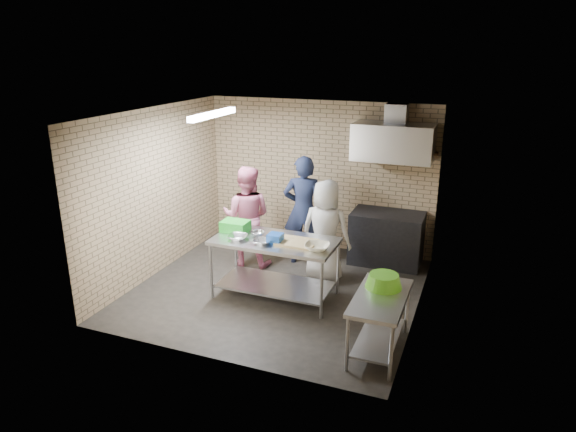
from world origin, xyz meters
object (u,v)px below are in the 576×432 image
object	(u,v)px
green_crate	(235,226)
blue_tub	(275,238)
green_basin	(384,281)
bottle_red	(398,145)
side_counter	(379,324)
bottle_green	(423,147)
woman_pink	(247,217)
man_navy	(303,210)
woman_white	(326,231)
stove	(386,238)
prep_table	(275,268)

from	to	relation	value
green_crate	blue_tub	bearing A→B (deg)	-16.35
green_basin	bottle_red	xyz separation A→B (m)	(-0.38, 2.74, 1.19)
side_counter	bottle_green	distance (m)	3.41
side_counter	bottle_green	world-z (taller)	bottle_green
woman_pink	man_navy	bearing A→B (deg)	-163.00
side_counter	green_crate	world-z (taller)	green_crate
man_navy	woman_white	world-z (taller)	man_navy
bottle_green	woman_pink	xyz separation A→B (m)	(-2.65, -1.16, -1.15)
bottle_red	woman_pink	world-z (taller)	bottle_red
blue_tub	bottle_red	xyz separation A→B (m)	(1.30, 2.19, 1.06)
green_basin	bottle_green	size ratio (longest dim) A/B	3.07
stove	green_crate	xyz separation A→B (m)	(-2.00, -1.73, 0.53)
blue_tub	woman_pink	size ratio (longest dim) A/B	0.12
stove	woman_white	distance (m)	1.33
blue_tub	bottle_red	bearing A→B (deg)	59.27
green_crate	bottle_green	size ratio (longest dim) A/B	2.68
stove	woman_white	bearing A→B (deg)	-128.27
green_crate	woman_pink	world-z (taller)	woman_pink
side_counter	man_navy	size ratio (longest dim) A/B	0.64
woman_white	blue_tub	bearing A→B (deg)	65.18
prep_table	man_navy	size ratio (longest dim) A/B	0.96
blue_tub	green_basin	distance (m)	1.77
prep_table	woman_pink	bearing A→B (deg)	134.09
green_crate	man_navy	size ratio (longest dim) A/B	0.21
green_crate	man_navy	distance (m)	1.41
green_crate	blue_tub	size ratio (longest dim) A/B	2.00
side_counter	bottle_red	xyz separation A→B (m)	(-0.40, 2.99, 1.65)
side_counter	man_navy	distance (m)	2.95
green_basin	woman_pink	size ratio (longest dim) A/B	0.27
prep_table	stove	xyz separation A→B (m)	(1.30, 1.85, -0.00)
prep_table	bottle_green	bearing A→B (deg)	50.03
bottle_red	bottle_green	xyz separation A→B (m)	(0.40, 0.00, -0.01)
side_counter	bottle_red	bearing A→B (deg)	97.62
blue_tub	green_basin	xyz separation A→B (m)	(1.68, -0.55, -0.13)
prep_table	blue_tub	world-z (taller)	blue_tub
green_crate	man_navy	world-z (taller)	man_navy
stove	man_navy	xyz separation A→B (m)	(-1.35, -0.48, 0.49)
blue_tub	bottle_red	size ratio (longest dim) A/B	1.12
prep_table	green_basin	bearing A→B (deg)	-20.57
prep_table	bottle_red	size ratio (longest dim) A/B	10.05
green_crate	woman_white	distance (m)	1.42
side_counter	woman_white	world-z (taller)	woman_white
bottle_green	blue_tub	bearing A→B (deg)	-127.85
woman_white	prep_table	bearing A→B (deg)	60.04
bottle_red	prep_table	bearing A→B (deg)	-122.90
green_basin	woman_pink	xyz separation A→B (m)	(-2.63, 1.58, 0.03)
bottle_green	man_navy	bearing A→B (deg)	-158.15
blue_tub	bottle_red	world-z (taller)	bottle_red
prep_table	green_basin	size ratio (longest dim) A/B	3.93
bottle_red	stove	bearing A→B (deg)	-101.77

